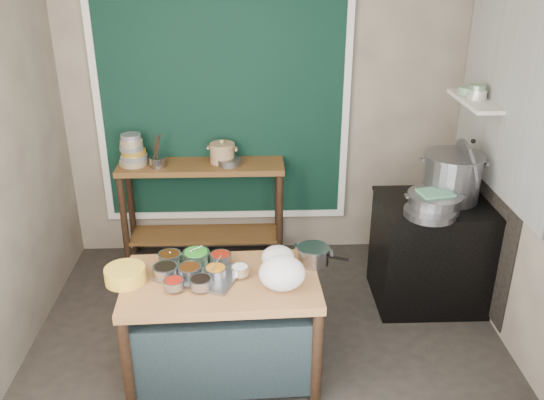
{
  "coord_description": "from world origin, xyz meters",
  "views": [
    {
      "loc": [
        -0.09,
        -3.46,
        2.73
      ],
      "look_at": [
        0.04,
        0.25,
        1.06
      ],
      "focal_mm": 38.0,
      "sensor_mm": 36.0,
      "label": 1
    }
  ],
  "objects_px": {
    "utensil_cup": "(158,162)",
    "condiment_tray": "(200,274)",
    "back_counter": "(204,213)",
    "steamer": "(434,202)",
    "prep_table": "(223,327)",
    "ceramic_crock": "(222,154)",
    "yellow_basin": "(125,275)",
    "stock_pot": "(452,177)",
    "saucepan": "(313,255)",
    "stove_block": "(433,254)"
  },
  "relations": [
    {
      "from": "utensil_cup",
      "to": "condiment_tray",
      "type": "bearing_deg",
      "value": -72.34
    },
    {
      "from": "back_counter",
      "to": "steamer",
      "type": "distance_m",
      "value": 2.06
    },
    {
      "from": "prep_table",
      "to": "ceramic_crock",
      "type": "xyz_separation_m",
      "value": [
        -0.05,
        1.61,
        0.65
      ]
    },
    {
      "from": "back_counter",
      "to": "steamer",
      "type": "relative_size",
      "value": 3.5
    },
    {
      "from": "yellow_basin",
      "to": "steamer",
      "type": "height_order",
      "value": "steamer"
    },
    {
      "from": "stock_pot",
      "to": "condiment_tray",
      "type": "bearing_deg",
      "value": -155.48
    },
    {
      "from": "condiment_tray",
      "to": "saucepan",
      "type": "bearing_deg",
      "value": 9.77
    },
    {
      "from": "prep_table",
      "to": "saucepan",
      "type": "xyz_separation_m",
      "value": [
        0.61,
        0.18,
        0.44
      ]
    },
    {
      "from": "back_counter",
      "to": "ceramic_crock",
      "type": "height_order",
      "value": "ceramic_crock"
    },
    {
      "from": "stove_block",
      "to": "back_counter",
      "type": "bearing_deg",
      "value": 158.98
    },
    {
      "from": "stock_pot",
      "to": "saucepan",
      "type": "bearing_deg",
      "value": -147.27
    },
    {
      "from": "ceramic_crock",
      "to": "utensil_cup",
      "type": "bearing_deg",
      "value": -171.44
    },
    {
      "from": "stove_block",
      "to": "saucepan",
      "type": "xyz_separation_m",
      "value": [
        -1.05,
        -0.67,
        0.39
      ]
    },
    {
      "from": "condiment_tray",
      "to": "steamer",
      "type": "bearing_deg",
      "value": 21.04
    },
    {
      "from": "stock_pot",
      "to": "steamer",
      "type": "bearing_deg",
      "value": -131.63
    },
    {
      "from": "condiment_tray",
      "to": "stock_pot",
      "type": "distance_m",
      "value": 2.1
    },
    {
      "from": "back_counter",
      "to": "saucepan",
      "type": "distance_m",
      "value": 1.67
    },
    {
      "from": "stock_pot",
      "to": "utensil_cup",
      "type": "bearing_deg",
      "value": 165.54
    },
    {
      "from": "prep_table",
      "to": "yellow_basin",
      "type": "bearing_deg",
      "value": 178.13
    },
    {
      "from": "ceramic_crock",
      "to": "prep_table",
      "type": "bearing_deg",
      "value": -88.09
    },
    {
      "from": "stove_block",
      "to": "ceramic_crock",
      "type": "bearing_deg",
      "value": 156.13
    },
    {
      "from": "utensil_cup",
      "to": "yellow_basin",
      "type": "bearing_deg",
      "value": -89.93
    },
    {
      "from": "prep_table",
      "to": "utensil_cup",
      "type": "xyz_separation_m",
      "value": [
        -0.61,
        1.52,
        0.62
      ]
    },
    {
      "from": "utensil_cup",
      "to": "stock_pot",
      "type": "relative_size",
      "value": 0.31
    },
    {
      "from": "ceramic_crock",
      "to": "condiment_tray",
      "type": "bearing_deg",
      "value": -93.15
    },
    {
      "from": "yellow_basin",
      "to": "stock_pot",
      "type": "bearing_deg",
      "value": 21.36
    },
    {
      "from": "stove_block",
      "to": "condiment_tray",
      "type": "distance_m",
      "value": 1.99
    },
    {
      "from": "back_counter",
      "to": "condiment_tray",
      "type": "height_order",
      "value": "back_counter"
    },
    {
      "from": "ceramic_crock",
      "to": "steamer",
      "type": "xyz_separation_m",
      "value": [
        1.62,
        -0.9,
        -0.08
      ]
    },
    {
      "from": "stove_block",
      "to": "saucepan",
      "type": "distance_m",
      "value": 1.3
    },
    {
      "from": "ceramic_crock",
      "to": "stock_pot",
      "type": "xyz_separation_m",
      "value": [
        1.8,
        -0.69,
        0.04
      ]
    },
    {
      "from": "back_counter",
      "to": "steamer",
      "type": "xyz_separation_m",
      "value": [
        1.81,
        -0.87,
        0.47
      ]
    },
    {
      "from": "saucepan",
      "to": "stock_pot",
      "type": "distance_m",
      "value": 1.38
    },
    {
      "from": "stock_pot",
      "to": "yellow_basin",
      "type": "bearing_deg",
      "value": -158.64
    },
    {
      "from": "saucepan",
      "to": "ceramic_crock",
      "type": "xyz_separation_m",
      "value": [
        -0.66,
        1.42,
        0.22
      ]
    },
    {
      "from": "yellow_basin",
      "to": "saucepan",
      "type": "distance_m",
      "value": 1.23
    },
    {
      "from": "condiment_tray",
      "to": "utensil_cup",
      "type": "bearing_deg",
      "value": 107.66
    },
    {
      "from": "back_counter",
      "to": "stove_block",
      "type": "distance_m",
      "value": 2.04
    },
    {
      "from": "back_counter",
      "to": "utensil_cup",
      "type": "distance_m",
      "value": 0.64
    },
    {
      "from": "utensil_cup",
      "to": "back_counter",
      "type": "bearing_deg",
      "value": 8.69
    },
    {
      "from": "prep_table",
      "to": "yellow_basin",
      "type": "distance_m",
      "value": 0.74
    },
    {
      "from": "stove_block",
      "to": "ceramic_crock",
      "type": "relative_size",
      "value": 3.92
    },
    {
      "from": "yellow_basin",
      "to": "ceramic_crock",
      "type": "relative_size",
      "value": 1.12
    },
    {
      "from": "back_counter",
      "to": "stock_pot",
      "type": "distance_m",
      "value": 2.18
    },
    {
      "from": "prep_table",
      "to": "stock_pot",
      "type": "bearing_deg",
      "value": 25.46
    },
    {
      "from": "yellow_basin",
      "to": "saucepan",
      "type": "xyz_separation_m",
      "value": [
        1.21,
        0.19,
        0.01
      ]
    },
    {
      "from": "back_counter",
      "to": "yellow_basin",
      "type": "distance_m",
      "value": 1.66
    },
    {
      "from": "prep_table",
      "to": "utensil_cup",
      "type": "bearing_deg",
      "value": 109.49
    },
    {
      "from": "prep_table",
      "to": "steamer",
      "type": "bearing_deg",
      "value": 22.23
    },
    {
      "from": "stock_pot",
      "to": "ceramic_crock",
      "type": "bearing_deg",
      "value": 159.04
    }
  ]
}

